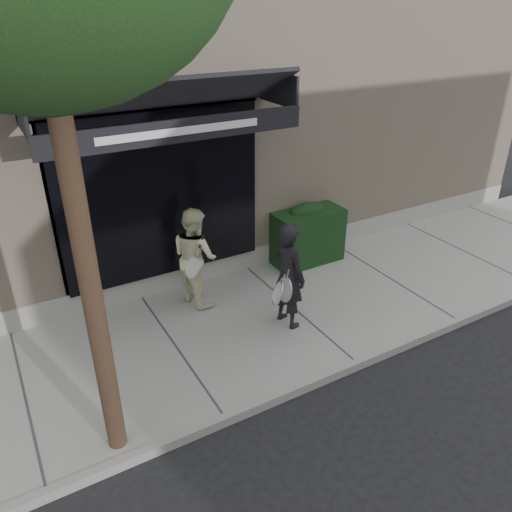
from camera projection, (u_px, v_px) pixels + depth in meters
ground at (293, 314)px, 8.02m from camera, size 80.00×80.00×0.00m
sidewalk at (293, 310)px, 7.99m from camera, size 20.00×3.00×0.12m
curb at (356, 365)px, 6.79m from camera, size 20.00×0.10×0.14m
building_facade at (167, 92)px, 10.56m from camera, size 14.30×8.04×5.64m
hedge at (306, 234)px, 9.16m from camera, size 1.30×0.70×1.14m
pedestrian_front at (289, 276)px, 7.22m from camera, size 0.70×0.76×1.63m
pedestrian_back at (195, 256)px, 7.79m from camera, size 0.75×0.90×1.61m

